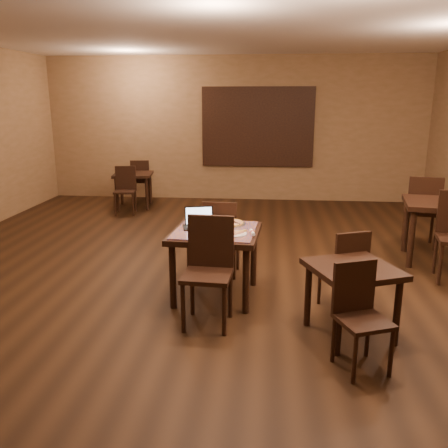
# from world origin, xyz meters

# --- Properties ---
(ground) EXTENTS (10.00, 10.00, 0.00)m
(ground) POSITION_xyz_m (0.00, 0.00, 0.00)
(ground) COLOR black
(ground) RESTS_ON ground
(wall_back) EXTENTS (8.00, 0.02, 3.00)m
(wall_back) POSITION_xyz_m (0.00, 5.00, 1.50)
(wall_back) COLOR #886445
(wall_back) RESTS_ON ground
(ceiling) EXTENTS (8.00, 10.00, 0.02)m
(ceiling) POSITION_xyz_m (0.00, 0.00, 3.00)
(ceiling) COLOR silver
(ceiling) RESTS_ON wall_back
(mural) EXTENTS (2.34, 0.05, 1.64)m
(mural) POSITION_xyz_m (0.50, 4.96, 1.55)
(mural) COLOR navy
(mural) RESTS_ON wall_back
(tiled_table) EXTENTS (0.98, 0.98, 0.76)m
(tiled_table) POSITION_xyz_m (0.20, -0.30, 0.66)
(tiled_table) COLOR black
(tiled_table) RESTS_ON ground
(chair_main_near) EXTENTS (0.48, 0.48, 1.04)m
(chair_main_near) POSITION_xyz_m (0.20, -0.91, 0.59)
(chair_main_near) COLOR black
(chair_main_near) RESTS_ON ground
(chair_main_far) EXTENTS (0.44, 0.44, 0.95)m
(chair_main_far) POSITION_xyz_m (0.19, 0.32, 0.54)
(chair_main_far) COLOR black
(chair_main_far) RESTS_ON ground
(laptop) EXTENTS (0.35, 0.31, 0.21)m
(laptop) POSITION_xyz_m (-0.00, -0.20, 0.82)
(laptop) COLOR black
(laptop) RESTS_ON tiled_table
(plate) EXTENTS (0.25, 0.25, 0.01)m
(plate) POSITION_xyz_m (0.42, -0.48, 0.77)
(plate) COLOR white
(plate) RESTS_ON tiled_table
(pizza_slice) EXTENTS (0.29, 0.29, 0.02)m
(pizza_slice) POSITION_xyz_m (0.42, -0.48, 0.79)
(pizza_slice) COLOR beige
(pizza_slice) RESTS_ON plate
(pizza_pan) EXTENTS (0.38, 0.38, 0.01)m
(pizza_pan) POSITION_xyz_m (0.32, -0.06, 0.77)
(pizza_pan) COLOR silver
(pizza_pan) RESTS_ON tiled_table
(pizza_whole) EXTENTS (0.33, 0.33, 0.02)m
(pizza_whole) POSITION_xyz_m (0.32, -0.06, 0.78)
(pizza_whole) COLOR beige
(pizza_whole) RESTS_ON pizza_pan
(spatula) EXTENTS (0.22, 0.25, 0.01)m
(spatula) POSITION_xyz_m (0.34, -0.08, 0.79)
(spatula) COLOR silver
(spatula) RESTS_ON pizza_whole
(napkin_roll) EXTENTS (0.07, 0.17, 0.04)m
(napkin_roll) POSITION_xyz_m (0.60, -0.44, 0.78)
(napkin_roll) COLOR white
(napkin_roll) RESTS_ON tiled_table
(other_table_a) EXTENTS (1.01, 1.01, 0.82)m
(other_table_a) POSITION_xyz_m (3.00, 1.14, 0.68)
(other_table_a) COLOR black
(other_table_a) RESTS_ON ground
(other_table_a_chair_far) EXTENTS (0.53, 0.53, 1.06)m
(other_table_a_chair_far) POSITION_xyz_m (2.98, 1.76, 0.60)
(other_table_a_chair_far) COLOR black
(other_table_a_chair_far) RESTS_ON ground
(other_table_b) EXTENTS (0.83, 0.83, 0.69)m
(other_table_b) POSITION_xyz_m (-1.94, 4.00, 0.57)
(other_table_b) COLOR black
(other_table_b) RESTS_ON ground
(other_table_b_chair_near) EXTENTS (0.43, 0.43, 0.89)m
(other_table_b_chair_near) POSITION_xyz_m (-1.95, 3.48, 0.50)
(other_table_b_chair_near) COLOR black
(other_table_b_chair_near) RESTS_ON ground
(other_table_b_chair_far) EXTENTS (0.43, 0.43, 0.89)m
(other_table_b_chair_far) POSITION_xyz_m (-1.93, 4.52, 0.50)
(other_table_b_chair_far) COLOR black
(other_table_b_chair_far) RESTS_ON ground
(other_table_c) EXTENTS (0.93, 0.93, 0.67)m
(other_table_c) POSITION_xyz_m (1.53, -1.08, 0.56)
(other_table_c) COLOR black
(other_table_c) RESTS_ON ground
(other_table_c_chair_near) EXTENTS (0.49, 0.49, 0.87)m
(other_table_c_chair_near) POSITION_xyz_m (1.50, -1.59, 0.49)
(other_table_c_chair_near) COLOR black
(other_table_c_chair_near) RESTS_ON ground
(other_table_c_chair_far) EXTENTS (0.49, 0.49, 0.87)m
(other_table_c_chair_far) POSITION_xyz_m (1.56, -0.57, 0.49)
(other_table_c_chair_far) COLOR black
(other_table_c_chair_far) RESTS_ON ground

